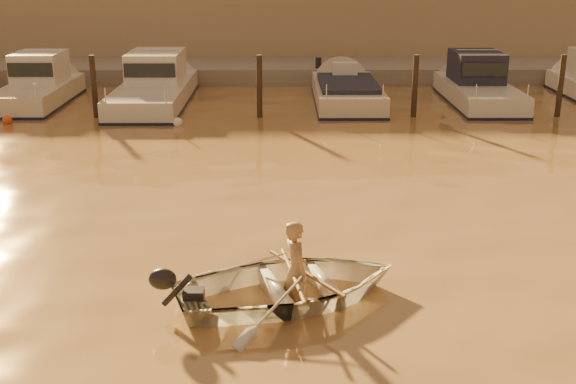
{
  "coord_description": "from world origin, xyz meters",
  "views": [
    {
      "loc": [
        0.51,
        -9.22,
        5.04
      ],
      "look_at": [
        0.63,
        3.75,
        0.75
      ],
      "focal_mm": 45.0,
      "sensor_mm": 36.0,
      "label": 1
    }
  ],
  "objects_px": {
    "moored_boat_2": "(154,86)",
    "moored_boat_4": "(479,86)",
    "person": "(296,270)",
    "moored_boat_3": "(347,97)",
    "waterfront_building": "(271,11)",
    "moored_boat_1": "(37,86)",
    "dinghy": "(290,286)"
  },
  "relations": [
    {
      "from": "waterfront_building",
      "to": "dinghy",
      "type": "bearing_deg",
      "value": -88.63
    },
    {
      "from": "moored_boat_2",
      "to": "moored_boat_3",
      "type": "height_order",
      "value": "moored_boat_2"
    },
    {
      "from": "person",
      "to": "moored_boat_1",
      "type": "height_order",
      "value": "moored_boat_1"
    },
    {
      "from": "person",
      "to": "moored_boat_1",
      "type": "xyz_separation_m",
      "value": [
        -8.8,
        15.22,
        0.14
      ]
    },
    {
      "from": "moored_boat_3",
      "to": "moored_boat_1",
      "type": "bearing_deg",
      "value": 180.0
    },
    {
      "from": "moored_boat_2",
      "to": "moored_boat_3",
      "type": "xyz_separation_m",
      "value": [
        6.8,
        0.0,
        -0.4
      ]
    },
    {
      "from": "moored_boat_3",
      "to": "moored_boat_2",
      "type": "bearing_deg",
      "value": 180.0
    },
    {
      "from": "person",
      "to": "moored_boat_4",
      "type": "distance_m",
      "value": 16.65
    },
    {
      "from": "moored_boat_3",
      "to": "waterfront_building",
      "type": "height_order",
      "value": "waterfront_building"
    },
    {
      "from": "waterfront_building",
      "to": "moored_boat_4",
      "type": "bearing_deg",
      "value": -55.81
    },
    {
      "from": "person",
      "to": "moored_boat_2",
      "type": "distance_m",
      "value": 15.93
    },
    {
      "from": "moored_boat_3",
      "to": "dinghy",
      "type": "bearing_deg",
      "value": -98.17
    },
    {
      "from": "moored_boat_1",
      "to": "waterfront_building",
      "type": "xyz_separation_m",
      "value": [
        8.08,
        11.0,
        1.77
      ]
    },
    {
      "from": "moored_boat_3",
      "to": "moored_boat_4",
      "type": "height_order",
      "value": "moored_boat_4"
    },
    {
      "from": "person",
      "to": "waterfront_building",
      "type": "relative_size",
      "value": 0.03
    },
    {
      "from": "moored_boat_4",
      "to": "waterfront_building",
      "type": "relative_size",
      "value": 0.14
    },
    {
      "from": "dinghy",
      "to": "moored_boat_1",
      "type": "xyz_separation_m",
      "value": [
        -8.7,
        15.25,
        0.38
      ]
    },
    {
      "from": "moored_boat_2",
      "to": "moored_boat_4",
      "type": "distance_m",
      "value": 11.45
    },
    {
      "from": "moored_boat_3",
      "to": "moored_boat_4",
      "type": "relative_size",
      "value": 1.0
    },
    {
      "from": "dinghy",
      "to": "moored_boat_2",
      "type": "xyz_separation_m",
      "value": [
        -4.61,
        15.25,
        0.38
      ]
    },
    {
      "from": "moored_boat_3",
      "to": "person",
      "type": "bearing_deg",
      "value": -97.84
    },
    {
      "from": "waterfront_building",
      "to": "moored_boat_3",
      "type": "bearing_deg",
      "value": -75.63
    },
    {
      "from": "dinghy",
      "to": "moored_boat_1",
      "type": "height_order",
      "value": "moored_boat_1"
    },
    {
      "from": "moored_boat_2",
      "to": "waterfront_building",
      "type": "xyz_separation_m",
      "value": [
        3.98,
        11.0,
        1.77
      ]
    },
    {
      "from": "moored_boat_3",
      "to": "waterfront_building",
      "type": "xyz_separation_m",
      "value": [
        -2.82,
        11.0,
        2.17
      ]
    },
    {
      "from": "moored_boat_3",
      "to": "waterfront_building",
      "type": "distance_m",
      "value": 11.56
    },
    {
      "from": "moored_boat_3",
      "to": "moored_boat_4",
      "type": "xyz_separation_m",
      "value": [
        4.65,
        0.0,
        0.4
      ]
    },
    {
      "from": "moored_boat_3",
      "to": "waterfront_building",
      "type": "relative_size",
      "value": 0.14
    },
    {
      "from": "moored_boat_1",
      "to": "moored_boat_3",
      "type": "height_order",
      "value": "moored_boat_1"
    },
    {
      "from": "moored_boat_1",
      "to": "moored_boat_2",
      "type": "xyz_separation_m",
      "value": [
        4.1,
        0.0,
        0.0
      ]
    },
    {
      "from": "waterfront_building",
      "to": "moored_boat_1",
      "type": "bearing_deg",
      "value": -126.29
    },
    {
      "from": "moored_boat_2",
      "to": "moored_boat_4",
      "type": "height_order",
      "value": "same"
    }
  ]
}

